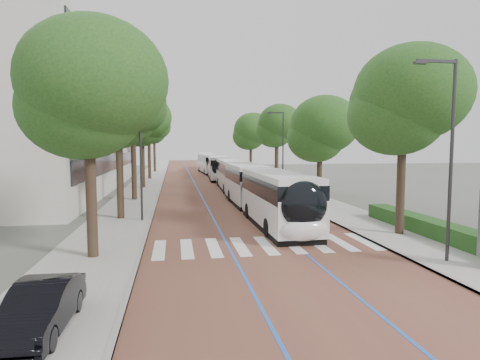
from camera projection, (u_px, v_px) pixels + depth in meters
name	position (u px, v px, depth m)	size (l,w,h in m)	color
ground	(267.00, 251.00, 18.12)	(160.00, 160.00, 0.00)	#51544C
road	(203.00, 178.00, 57.44)	(11.00, 140.00, 0.02)	brown
sidewalk_left	(150.00, 179.00, 56.22)	(4.00, 140.00, 0.12)	gray
sidewalk_right	(255.00, 177.00, 58.64)	(4.00, 140.00, 0.12)	gray
kerb_left	(164.00, 179.00, 56.53)	(0.20, 140.00, 0.14)	gray
kerb_right	(242.00, 178.00, 58.34)	(0.20, 140.00, 0.14)	gray
zebra_crossing	(266.00, 245.00, 19.13)	(10.55, 3.60, 0.01)	silver
lane_line_left	(192.00, 179.00, 57.18)	(0.12, 126.00, 0.01)	blue
lane_line_right	(214.00, 178.00, 57.69)	(0.12, 126.00, 0.01)	blue
office_building	(25.00, 124.00, 41.89)	(18.11, 40.00, 14.00)	#B3B0A6
hedge	(448.00, 233.00, 19.54)	(1.20, 14.00, 0.80)	#1C4317
streetlight_near	(448.00, 144.00, 15.81)	(1.82, 0.20, 8.00)	#2C2C2F
streetlight_far	(281.00, 145.00, 40.39)	(1.82, 0.20, 8.00)	#2C2C2F
lamp_post_left	(141.00, 156.00, 24.64)	(0.14, 0.14, 8.00)	#2C2C2F
trees_left	(138.00, 121.00, 39.33)	(5.93, 60.59, 9.83)	black
trees_right	(292.00, 128.00, 40.37)	(5.95, 47.91, 9.36)	black
lead_bus	(263.00, 192.00, 26.97)	(2.72, 18.42, 3.20)	black
bus_queued_0	(233.00, 175.00, 42.30)	(2.87, 12.46, 3.20)	white
bus_queued_1	(218.00, 168.00, 55.71)	(3.12, 12.50, 3.20)	white
bus_queued_2	(209.00, 164.00, 67.91)	(3.12, 12.50, 3.20)	white
bus_queued_3	(206.00, 161.00, 80.51)	(3.30, 12.53, 3.20)	white
parked_car	(40.00, 308.00, 10.01)	(1.32, 3.78, 1.25)	black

